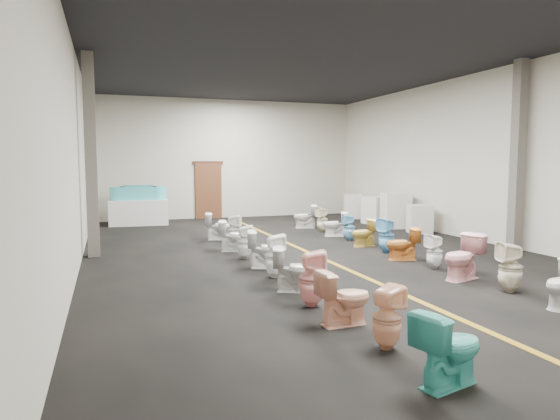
# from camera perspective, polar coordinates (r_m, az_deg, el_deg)

# --- Properties ---
(floor) EXTENTS (16.00, 16.00, 0.00)m
(floor) POSITION_cam_1_polar(r_m,az_deg,el_deg) (11.88, 3.06, -4.77)
(floor) COLOR black
(floor) RESTS_ON ground
(ceiling) EXTENTS (16.00, 16.00, 0.00)m
(ceiling) POSITION_cam_1_polar(r_m,az_deg,el_deg) (11.95, 3.17, 17.00)
(ceiling) COLOR black
(ceiling) RESTS_ON ground
(wall_back) EXTENTS (10.00, 0.00, 10.00)m
(wall_back) POSITION_cam_1_polar(r_m,az_deg,el_deg) (19.35, -5.92, 5.81)
(wall_back) COLOR #BAB39F
(wall_back) RESTS_ON ground
(wall_left) EXTENTS (0.00, 16.00, 16.00)m
(wall_left) POSITION_cam_1_polar(r_m,az_deg,el_deg) (10.85, -22.28, 5.81)
(wall_left) COLOR #BAB39F
(wall_left) RESTS_ON ground
(wall_right) EXTENTS (0.00, 16.00, 16.00)m
(wall_right) POSITION_cam_1_polar(r_m,az_deg,el_deg) (14.36, 22.02, 5.62)
(wall_right) COLOR #BAB39F
(wall_right) RESTS_ON ground
(aisle_stripe) EXTENTS (0.12, 15.60, 0.01)m
(aisle_stripe) POSITION_cam_1_polar(r_m,az_deg,el_deg) (11.88, 3.06, -4.76)
(aisle_stripe) COLOR #856213
(aisle_stripe) RESTS_ON floor
(back_door) EXTENTS (1.00, 0.10, 2.10)m
(back_door) POSITION_cam_1_polar(r_m,az_deg,el_deg) (19.15, -8.18, 2.20)
(back_door) COLOR #562D19
(back_door) RESTS_ON floor
(door_frame) EXTENTS (1.15, 0.08, 0.10)m
(door_frame) POSITION_cam_1_polar(r_m,az_deg,el_deg) (19.13, -8.23, 5.40)
(door_frame) COLOR #331C11
(door_frame) RESTS_ON back_door
(column_left) EXTENTS (0.25, 0.25, 4.50)m
(column_left) POSITION_cam_1_polar(r_m,az_deg,el_deg) (11.84, -20.81, 5.79)
(column_left) COLOR #59544C
(column_left) RESTS_ON floor
(column_right) EXTENTS (0.25, 0.25, 4.50)m
(column_right) POSITION_cam_1_polar(r_m,az_deg,el_deg) (13.09, 25.52, 5.55)
(column_right) COLOR #59544C
(column_right) RESTS_ON floor
(display_table) EXTENTS (1.99, 1.10, 0.85)m
(display_table) POSITION_cam_1_polar(r_m,az_deg,el_deg) (17.67, -15.82, -0.24)
(display_table) COLOR white
(display_table) RESTS_ON floor
(bathtub) EXTENTS (1.86, 0.77, 0.55)m
(bathtub) POSITION_cam_1_polar(r_m,az_deg,el_deg) (17.62, -15.88, 1.84)
(bathtub) COLOR #46C0CA
(bathtub) RESTS_ON display_table
(appliance_crate_a) EXTENTS (0.85, 0.85, 0.84)m
(appliance_crate_a) POSITION_cam_1_polar(r_m,az_deg,el_deg) (15.52, 15.66, -1.00)
(appliance_crate_a) COLOR beige
(appliance_crate_a) RESTS_ON floor
(appliance_crate_b) EXTENTS (1.00, 1.00, 1.13)m
(appliance_crate_b) POSITION_cam_1_polar(r_m,az_deg,el_deg) (16.60, 13.08, -0.04)
(appliance_crate_b) COLOR silver
(appliance_crate_b) RESTS_ON floor
(appliance_crate_c) EXTENTS (0.95, 0.95, 0.95)m
(appliance_crate_c) POSITION_cam_1_polar(r_m,az_deg,el_deg) (17.56, 11.15, -0.02)
(appliance_crate_c) COLOR beige
(appliance_crate_c) RESTS_ON floor
(appliance_crate_d) EXTENTS (0.82, 0.82, 0.91)m
(appliance_crate_d) POSITION_cam_1_polar(r_m,az_deg,el_deg) (19.19, 8.34, 0.43)
(appliance_crate_d) COLOR silver
(appliance_crate_d) RESTS_ON floor
(toilet_left_0) EXTENTS (0.80, 0.58, 0.74)m
(toilet_left_0) POSITION_cam_1_polar(r_m,az_deg,el_deg) (5.09, 18.75, -14.67)
(toilet_left_0) COLOR teal
(toilet_left_0) RESTS_ON floor
(toilet_left_1) EXTENTS (0.43, 0.43, 0.73)m
(toilet_left_1) POSITION_cam_1_polar(r_m,az_deg,el_deg) (5.84, 12.13, -11.95)
(toilet_left_1) COLOR #F0B08A
(toilet_left_1) RESTS_ON floor
(toilet_left_2) EXTENTS (0.73, 0.45, 0.72)m
(toilet_left_2) POSITION_cam_1_polar(r_m,az_deg,el_deg) (6.59, 7.34, -9.89)
(toilet_left_2) COLOR #F5B493
(toilet_left_2) RESTS_ON floor
(toilet_left_3) EXTENTS (0.46, 0.45, 0.84)m
(toilet_left_3) POSITION_cam_1_polar(r_m,az_deg,el_deg) (7.33, 3.64, -7.82)
(toilet_left_3) COLOR #F2ABA7
(toilet_left_3) RESTS_ON floor
(toilet_left_4) EXTENTS (0.82, 0.66, 0.73)m
(toilet_left_4) POSITION_cam_1_polar(r_m,az_deg,el_deg) (8.18, 1.79, -6.80)
(toilet_left_4) COLOR silver
(toilet_left_4) RESTS_ON floor
(toilet_left_5) EXTENTS (0.42, 0.41, 0.81)m
(toilet_left_5) POSITION_cam_1_polar(r_m,az_deg,el_deg) (9.14, -0.62, -5.27)
(toilet_left_5) COLOR white
(toilet_left_5) RESTS_ON floor
(toilet_left_6) EXTENTS (0.83, 0.60, 0.76)m
(toilet_left_6) POSITION_cam_1_polar(r_m,az_deg,el_deg) (10.00, -1.61, -4.49)
(toilet_left_6) COLOR white
(toilet_left_6) RESTS_ON floor
(toilet_left_7) EXTENTS (0.39, 0.38, 0.74)m
(toilet_left_7) POSITION_cam_1_polar(r_m,az_deg,el_deg) (10.96, -4.07, -3.68)
(toilet_left_7) COLOR white
(toilet_left_7) RESTS_ON floor
(toilet_left_8) EXTENTS (0.82, 0.62, 0.74)m
(toilet_left_8) POSITION_cam_1_polar(r_m,az_deg,el_deg) (11.90, -5.26, -2.97)
(toilet_left_8) COLOR white
(toilet_left_8) RESTS_ON floor
(toilet_left_9) EXTENTS (0.48, 0.47, 0.79)m
(toilet_left_9) POSITION_cam_1_polar(r_m,az_deg,el_deg) (12.73, -5.32, -2.30)
(toilet_left_9) COLOR white
(toilet_left_9) RESTS_ON floor
(toilet_left_10) EXTENTS (0.80, 0.57, 0.74)m
(toilet_left_10) POSITION_cam_1_polar(r_m,az_deg,el_deg) (13.74, -6.99, -1.86)
(toilet_left_10) COLOR white
(toilet_left_10) RESTS_ON floor
(toilet_right_2) EXTENTS (0.47, 0.46, 0.82)m
(toilet_right_2) POSITION_cam_1_polar(r_m,az_deg,el_deg) (8.93, 24.84, -5.96)
(toilet_right_2) COLOR beige
(toilet_right_2) RESTS_ON floor
(toilet_right_3) EXTENTS (0.91, 0.67, 0.83)m
(toilet_right_3) POSITION_cam_1_polar(r_m,az_deg,el_deg) (9.55, 20.17, -5.07)
(toilet_right_3) COLOR #FAB3B6
(toilet_right_3) RESTS_ON floor
(toilet_right_4) EXTENTS (0.35, 0.35, 0.69)m
(toilet_right_4) POSITION_cam_1_polar(r_m,az_deg,el_deg) (10.38, 17.25, -4.55)
(toilet_right_4) COLOR white
(toilet_right_4) RESTS_ON floor
(toilet_right_5) EXTENTS (0.78, 0.57, 0.71)m
(toilet_right_5) POSITION_cam_1_polar(r_m,az_deg,el_deg) (11.10, 13.83, -3.78)
(toilet_right_5) COLOR orange
(toilet_right_5) RESTS_ON floor
(toilet_right_6) EXTENTS (0.48, 0.47, 0.81)m
(toilet_right_6) POSITION_cam_1_polar(r_m,az_deg,el_deg) (11.94, 12.07, -2.85)
(toilet_right_6) COLOR #72BFE9
(toilet_right_6) RESTS_ON floor
(toilet_right_7) EXTENTS (0.71, 0.46, 0.69)m
(toilet_right_7) POSITION_cam_1_polar(r_m,az_deg,el_deg) (12.73, 9.62, -2.60)
(toilet_right_7) COLOR gold
(toilet_right_7) RESTS_ON floor
(toilet_right_8) EXTENTS (0.40, 0.39, 0.72)m
(toilet_right_8) POSITION_cam_1_polar(r_m,az_deg,el_deg) (13.65, 7.92, -1.98)
(toilet_right_8) COLOR #7CBFE2
(toilet_right_8) RESTS_ON floor
(toilet_right_9) EXTENTS (0.78, 0.58, 0.70)m
(toilet_right_9) POSITION_cam_1_polar(r_m,az_deg,el_deg) (14.38, 6.31, -1.61)
(toilet_right_9) COLOR white
(toilet_right_9) RESTS_ON floor
(toilet_right_10) EXTENTS (0.43, 0.42, 0.75)m
(toilet_right_10) POSITION_cam_1_polar(r_m,az_deg,el_deg) (15.26, 4.88, -1.11)
(toilet_right_10) COLOR #F5EBC6
(toilet_right_10) RESTS_ON floor
(toilet_right_11) EXTENTS (0.84, 0.65, 0.76)m
(toilet_right_11) POSITION_cam_1_polar(r_m,az_deg,el_deg) (16.11, 2.90, -0.74)
(toilet_right_11) COLOR white
(toilet_right_11) RESTS_ON floor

